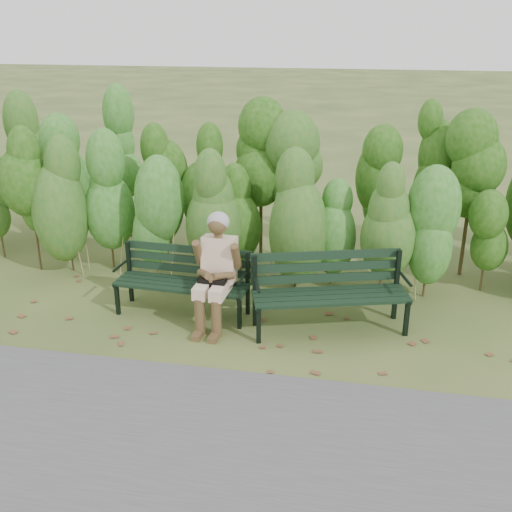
# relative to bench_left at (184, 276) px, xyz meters

# --- Properties ---
(ground) EXTENTS (80.00, 80.00, 0.00)m
(ground) POSITION_rel_bench_left_xyz_m (0.86, -0.26, -0.47)
(ground) COLOR #364B22
(footpath) EXTENTS (60.00, 2.50, 0.01)m
(footpath) POSITION_rel_bench_left_xyz_m (0.86, -2.46, -0.46)
(footpath) COLOR #474749
(footpath) RESTS_ON ground
(hedge_band) EXTENTS (11.04, 1.67, 2.42)m
(hedge_band) POSITION_rel_bench_left_xyz_m (0.86, 1.60, 0.79)
(hedge_band) COLOR #47381E
(hedge_band) RESTS_ON ground
(leaf_litter) EXTENTS (4.57, 2.03, 0.01)m
(leaf_litter) POSITION_rel_bench_left_xyz_m (0.97, -0.28, -0.46)
(leaf_litter) COLOR brown
(leaf_litter) RESTS_ON ground
(bench_left) EXTENTS (1.61, 0.59, 0.79)m
(bench_left) POSITION_rel_bench_left_xyz_m (0.00, 0.00, 0.00)
(bench_left) COLOR black
(bench_left) RESTS_ON ground
(bench_right) EXTENTS (1.82, 1.04, 0.87)m
(bench_right) POSITION_rel_bench_left_xyz_m (1.72, -0.06, 0.04)
(bench_right) COLOR black
(bench_right) RESTS_ON ground
(seated_woman) EXTENTS (0.55, 0.81, 1.31)m
(seated_woman) POSITION_rel_bench_left_xyz_m (0.45, -0.19, 0.25)
(seated_woman) COLOR beige
(seated_woman) RESTS_ON ground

